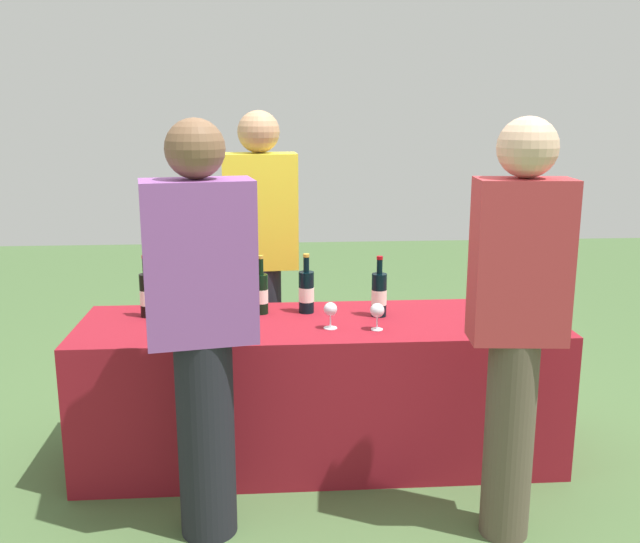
% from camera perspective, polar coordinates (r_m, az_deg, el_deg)
% --- Properties ---
extents(ground_plane, '(12.00, 12.00, 0.00)m').
position_cam_1_polar(ground_plane, '(3.76, -0.00, -14.62)').
color(ground_plane, '#476638').
extents(tasting_table, '(2.36, 0.71, 0.72)m').
position_cam_1_polar(tasting_table, '(3.60, -0.00, -9.52)').
color(tasting_table, maroon).
rests_on(tasting_table, ground_plane).
extents(wine_bottle_0, '(0.07, 0.07, 0.31)m').
position_cam_1_polar(wine_bottle_0, '(3.63, -13.87, -1.83)').
color(wine_bottle_0, black).
rests_on(wine_bottle_0, tasting_table).
extents(wine_bottle_1, '(0.07, 0.07, 0.33)m').
position_cam_1_polar(wine_bottle_1, '(3.62, -11.27, -1.68)').
color(wine_bottle_1, black).
rests_on(wine_bottle_1, tasting_table).
extents(wine_bottle_2, '(0.07, 0.07, 0.32)m').
position_cam_1_polar(wine_bottle_2, '(3.59, -9.74, -1.75)').
color(wine_bottle_2, black).
rests_on(wine_bottle_2, tasting_table).
extents(wine_bottle_3, '(0.07, 0.07, 0.30)m').
position_cam_1_polar(wine_bottle_3, '(3.59, -4.76, -1.75)').
color(wine_bottle_3, black).
rests_on(wine_bottle_3, tasting_table).
extents(wine_bottle_4, '(0.08, 0.08, 0.31)m').
position_cam_1_polar(wine_bottle_4, '(3.60, -1.11, -1.62)').
color(wine_bottle_4, black).
rests_on(wine_bottle_4, tasting_table).
extents(wine_bottle_5, '(0.08, 0.08, 0.31)m').
position_cam_1_polar(wine_bottle_5, '(3.54, 4.80, -1.85)').
color(wine_bottle_5, black).
rests_on(wine_bottle_5, tasting_table).
extents(wine_glass_0, '(0.07, 0.07, 0.14)m').
position_cam_1_polar(wine_glass_0, '(3.29, -12.11, -3.47)').
color(wine_glass_0, silver).
rests_on(wine_glass_0, tasting_table).
extents(wine_glass_1, '(0.07, 0.07, 0.15)m').
position_cam_1_polar(wine_glass_1, '(3.38, -6.21, -2.70)').
color(wine_glass_1, silver).
rests_on(wine_glass_1, tasting_table).
extents(wine_glass_2, '(0.06, 0.06, 0.13)m').
position_cam_1_polar(wine_glass_2, '(3.34, 0.85, -3.15)').
color(wine_glass_2, silver).
rests_on(wine_glass_2, tasting_table).
extents(wine_glass_3, '(0.07, 0.07, 0.13)m').
position_cam_1_polar(wine_glass_3, '(3.33, 4.65, -3.22)').
color(wine_glass_3, silver).
rests_on(wine_glass_3, tasting_table).
extents(wine_glass_4, '(0.07, 0.07, 0.13)m').
position_cam_1_polar(wine_glass_4, '(3.48, 13.22, -2.76)').
color(wine_glass_4, silver).
rests_on(wine_glass_4, tasting_table).
extents(server_pouring, '(0.43, 0.25, 1.74)m').
position_cam_1_polar(server_pouring, '(4.03, -4.81, 1.55)').
color(server_pouring, black).
rests_on(server_pouring, ground_plane).
extents(guest_0, '(0.46, 0.31, 1.71)m').
position_cam_1_polar(guest_0, '(2.83, -9.55, -3.97)').
color(guest_0, black).
rests_on(guest_0, ground_plane).
extents(guest_1, '(0.38, 0.23, 1.72)m').
position_cam_1_polar(guest_1, '(2.87, 15.64, -3.44)').
color(guest_1, brown).
rests_on(guest_1, ground_plane).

